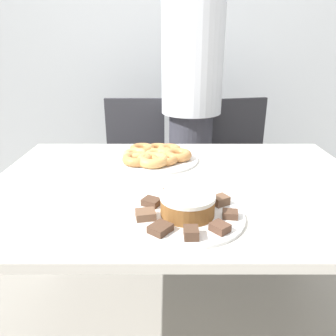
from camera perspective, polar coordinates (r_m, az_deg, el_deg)
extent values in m
plane|color=gray|center=(1.65, 1.54, -26.10)|extent=(12.00, 12.00, 0.00)
cube|color=#B2B7BC|center=(2.71, 0.80, 22.92)|extent=(8.00, 0.05, 2.60)
cube|color=silver|center=(1.23, 1.86, -3.01)|extent=(1.42, 0.98, 0.03)
cylinder|color=silver|center=(1.87, -19.16, -7.65)|extent=(0.06, 0.06, 0.69)
cylinder|color=silver|center=(1.90, 21.32, -7.49)|extent=(0.06, 0.06, 0.69)
cylinder|color=#383842|center=(2.16, 3.62, -0.90)|extent=(0.27, 0.27, 0.80)
cylinder|color=silver|center=(2.01, 4.11, 18.55)|extent=(0.36, 0.36, 0.64)
cylinder|color=black|center=(2.31, -5.80, -10.38)|extent=(0.44, 0.44, 0.01)
cylinder|color=#262626|center=(2.21, -5.99, -5.89)|extent=(0.06, 0.06, 0.39)
cube|color=#2D2D33|center=(2.13, -6.21, -0.70)|extent=(0.44, 0.44, 0.04)
cube|color=#2D2D33|center=(2.25, -5.90, 6.69)|extent=(0.40, 0.03, 0.42)
cylinder|color=black|center=(2.36, 12.53, -10.16)|extent=(0.44, 0.44, 0.01)
cylinder|color=#262626|center=(2.26, 12.93, -5.74)|extent=(0.06, 0.06, 0.39)
cube|color=#2D2D33|center=(2.18, 13.38, -0.66)|extent=(0.52, 0.52, 0.04)
cube|color=#2D2D33|center=(2.28, 11.68, 6.57)|extent=(0.39, 0.11, 0.42)
cylinder|color=white|center=(0.98, 3.22, -8.26)|extent=(0.34, 0.34, 0.01)
cylinder|color=white|center=(1.44, -2.17, 1.52)|extent=(0.36, 0.36, 0.01)
cylinder|color=brown|center=(0.97, 3.26, -6.66)|extent=(0.16, 0.16, 0.05)
cylinder|color=white|center=(0.95, 3.29, -4.96)|extent=(0.16, 0.16, 0.01)
cube|color=brown|center=(1.04, 8.91, -5.55)|extent=(0.06, 0.06, 0.03)
cube|color=#513828|center=(1.08, 5.01, -4.32)|extent=(0.05, 0.06, 0.03)
cube|color=brown|center=(1.08, 0.49, -4.45)|extent=(0.06, 0.06, 0.02)
cube|color=#513828|center=(1.03, -3.07, -5.90)|extent=(0.07, 0.06, 0.02)
cube|color=brown|center=(0.95, -4.09, -8.10)|extent=(0.06, 0.06, 0.02)
cube|color=#513828|center=(0.89, -1.50, -10.48)|extent=(0.07, 0.07, 0.02)
cube|color=#513828|center=(0.87, 3.89, -11.19)|extent=(0.04, 0.05, 0.03)
cube|color=brown|center=(0.90, 8.87, -10.17)|extent=(0.06, 0.06, 0.02)
cube|color=#513828|center=(0.97, 10.61, -7.88)|extent=(0.05, 0.04, 0.02)
torus|color=tan|center=(1.43, -2.18, 2.33)|extent=(0.11, 0.11, 0.03)
torus|color=#E5AD66|center=(1.44, -5.96, 2.37)|extent=(0.11, 0.11, 0.03)
torus|color=#C68447|center=(1.38, -5.56, 1.57)|extent=(0.13, 0.13, 0.04)
torus|color=tan|center=(1.36, -2.85, 1.39)|extent=(0.13, 0.13, 0.04)
torus|color=#C68447|center=(1.38, -0.78, 1.63)|extent=(0.12, 0.12, 0.03)
torus|color=#C68447|center=(1.42, 1.77, 2.28)|extent=(0.12, 0.12, 0.04)
torus|color=#C68447|center=(1.49, 0.05, 3.17)|extent=(0.11, 0.11, 0.04)
torus|color=#D18E4C|center=(1.52, -1.93, 3.34)|extent=(0.11, 0.11, 0.03)
torus|color=#C68447|center=(1.51, -4.76, 3.31)|extent=(0.11, 0.11, 0.04)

